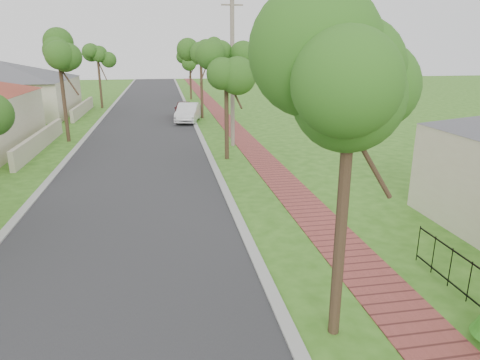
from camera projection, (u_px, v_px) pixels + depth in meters
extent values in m
cube|color=#28282B|center=(142.00, 146.00, 25.28)|extent=(7.00, 120.00, 0.02)
cube|color=#9E9E99|center=(203.00, 143.00, 25.89)|extent=(0.30, 120.00, 0.10)
cube|color=#9E9E99|center=(77.00, 148.00, 24.67)|extent=(0.30, 120.00, 0.10)
cube|color=#94403B|center=(246.00, 142.00, 26.33)|extent=(1.50, 120.00, 0.03)
cylinder|color=black|center=(469.00, 282.00, 9.51)|extent=(0.02, 0.02, 1.00)
cylinder|color=black|center=(450.00, 267.00, 10.14)|extent=(0.02, 0.02, 1.00)
cylinder|color=black|center=(433.00, 255.00, 10.76)|extent=(0.02, 0.02, 1.00)
cylinder|color=black|center=(418.00, 243.00, 11.39)|extent=(0.02, 0.02, 1.00)
cylinder|color=#382619|center=(227.00, 115.00, 21.60)|extent=(0.22, 0.22, 4.55)
sphere|color=#204913|center=(226.00, 66.00, 20.90)|extent=(1.70, 1.70, 1.70)
cylinder|color=#382619|center=(202.00, 88.00, 34.73)|extent=(0.22, 0.22, 4.90)
sphere|color=#204913|center=(201.00, 55.00, 33.97)|extent=(1.70, 1.70, 1.70)
cylinder|color=#382619|center=(191.00, 80.00, 48.01)|extent=(0.22, 0.22, 4.20)
sphere|color=#204913|center=(190.00, 60.00, 47.36)|extent=(1.70, 1.70, 1.70)
cylinder|color=#382619|center=(64.00, 101.00, 25.70)|extent=(0.22, 0.22, 4.90)
sphere|color=#204913|center=(59.00, 57.00, 24.94)|extent=(1.70, 1.70, 1.70)
cylinder|color=#382619|center=(100.00, 84.00, 40.81)|extent=(0.22, 0.22, 4.55)
sphere|color=#204913|center=(98.00, 58.00, 40.11)|extent=(1.70, 1.70, 1.70)
cube|color=#BFB299|center=(40.00, 141.00, 24.20)|extent=(0.25, 10.00, 1.00)
cube|color=beige|center=(2.00, 98.00, 36.02)|extent=(11.00, 10.00, 3.00)
cube|color=#BFB299|center=(83.00, 108.00, 37.38)|extent=(0.25, 10.00, 1.00)
imported|color=#5D0E11|center=(184.00, 110.00, 35.27)|extent=(1.76, 4.03, 1.35)
imported|color=white|center=(188.00, 113.00, 33.29)|extent=(2.36, 4.54, 1.42)
cylinder|color=#382619|center=(341.00, 222.00, 7.92)|extent=(0.22, 0.22, 4.79)
sphere|color=#346C1F|center=(352.00, 82.00, 7.18)|extent=(2.38, 2.38, 2.38)
cylinder|color=gray|center=(232.00, 75.00, 24.09)|extent=(0.24, 0.24, 8.14)
cube|color=gray|center=(232.00, 5.00, 23.02)|extent=(1.20, 0.08, 0.08)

